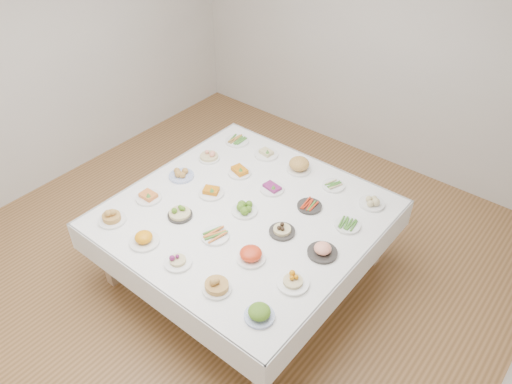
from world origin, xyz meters
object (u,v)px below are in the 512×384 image
Objects in this scene: dish_0 at (111,215)px; dish_24 at (372,201)px; dish_12 at (244,208)px; display_table at (245,218)px.

dish_0 is 2.24m from dish_24.
dish_0 is at bearing -135.33° from dish_24.
dish_12 is (0.79, 0.80, -0.02)m from dish_0.
dish_24 reaches higher than display_table.
dish_0 is 1.02× the size of dish_12.
display_table is 9.61× the size of dish_24.
dish_24 is (1.59, 1.58, -0.03)m from dish_0.
display_table is at bearing -135.64° from dish_24.
dish_12 is 1.01× the size of dish_24.
dish_12 is at bearing -175.03° from display_table.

